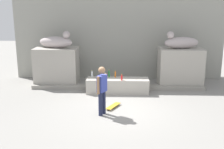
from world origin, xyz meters
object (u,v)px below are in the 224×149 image
at_px(statue_reclining_left, 56,42).
at_px(bottle_orange, 115,75).
at_px(skateboard, 113,106).
at_px(skater, 102,89).
at_px(bottle_red, 122,78).
at_px(statue_reclining_right, 181,42).
at_px(bottle_clear, 92,74).
at_px(bottle_green, 109,74).

height_order(statue_reclining_left, bottle_orange, statue_reclining_left).
bearing_deg(skateboard, statue_reclining_left, 69.38).
bearing_deg(statue_reclining_left, skater, -44.12).
bearing_deg(bottle_orange, bottle_red, -60.43).
xyz_separation_m(statue_reclining_left, skateboard, (2.69, -2.98, -1.96)).
bearing_deg(statue_reclining_right, statue_reclining_left, -11.96).
relative_size(skater, bottle_red, 6.29).
distance_m(statue_reclining_left, skater, 4.46).
bearing_deg(bottle_red, bottle_clear, 157.60).
height_order(statue_reclining_right, skateboard, statue_reclining_right).
distance_m(statue_reclining_left, bottle_orange, 3.15).
bearing_deg(skateboard, bottle_clear, 52.49).
bearing_deg(bottle_orange, skater, -98.05).
height_order(bottle_green, bottle_clear, bottle_green).
xyz_separation_m(bottle_orange, bottle_red, (0.28, -0.49, -0.02)).
relative_size(statue_reclining_left, skater, 1.01).
distance_m(bottle_orange, bottle_clear, 1.01).
bearing_deg(bottle_orange, statue_reclining_right, 17.60).
relative_size(bottle_orange, bottle_clear, 1.00).
bearing_deg(statue_reclining_right, bottle_orange, 5.64).
bearing_deg(bottle_green, bottle_clear, -179.70).
bearing_deg(skater, statue_reclining_left, 60.94).
height_order(statue_reclining_right, bottle_orange, statue_reclining_right).
xyz_separation_m(skateboard, bottle_clear, (-0.99, 2.09, 0.67)).
bearing_deg(skateboard, skater, 179.03).
height_order(statue_reclining_left, bottle_green, statue_reclining_left).
xyz_separation_m(skateboard, bottle_red, (0.30, 1.56, 0.66)).
xyz_separation_m(statue_reclining_left, bottle_green, (2.44, -0.88, -1.28)).
relative_size(bottle_green, bottle_clear, 1.09).
relative_size(statue_reclining_left, skateboard, 2.10).
xyz_separation_m(statue_reclining_right, bottle_green, (-3.20, -0.88, -1.28)).
bearing_deg(statue_reclining_right, skater, 35.80).
height_order(statue_reclining_right, skater, statue_reclining_right).
xyz_separation_m(statue_reclining_left, bottle_red, (2.99, -1.41, -1.31)).
distance_m(statue_reclining_right, bottle_orange, 3.33).
relative_size(statue_reclining_right, bottle_clear, 5.64).
bearing_deg(statue_reclining_left, bottle_red, -12.03).
relative_size(skateboard, bottle_green, 2.48).
xyz_separation_m(skater, bottle_green, (0.11, 2.76, -0.17)).
xyz_separation_m(skater, skateboard, (0.36, 0.66, -0.86)).
distance_m(statue_reclining_right, skateboard, 4.63).
xyz_separation_m(bottle_orange, bottle_green, (-0.27, 0.05, 0.01)).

